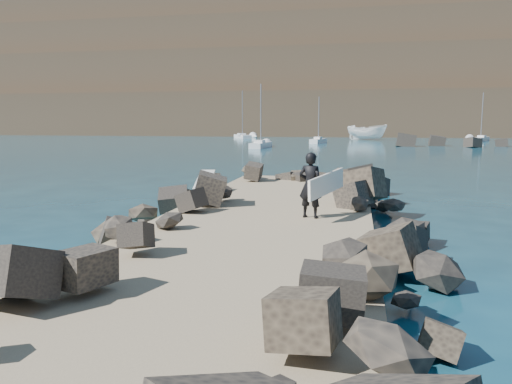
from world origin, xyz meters
The scene contains 13 objects.
ground centered at (0.00, 0.00, 0.00)m, with size 800.00×800.00×0.00m, color #0F384C.
jetty centered at (0.00, -2.00, 0.30)m, with size 6.00×26.00×0.60m, color #8C7759.
riprap_left centered at (-2.90, -1.50, 0.50)m, with size 2.60×22.00×1.00m, color black.
riprap_right centered at (2.90, -1.50, 0.50)m, with size 2.60×22.00×1.00m, color black.
headland centered at (10.00, 160.00, 16.00)m, with size 360.00×140.00×32.00m, color #2D4919.
surfboard_resting centered at (-3.01, 4.18, 1.04)m, with size 0.55×2.21×0.07m, color white.
boat_imported centered at (4.11, 76.49, 1.36)m, with size 2.66×7.06×2.73m, color white.
surfer_with_board centered at (1.34, 0.44, 1.54)m, with size 1.26×2.19×1.86m.
sailboat_a centered at (-9.35, 48.03, 0.35)m, with size 1.74×6.65×8.01m.
sailboat_b centered at (-3.25, 62.39, 0.35)m, with size 2.27×5.86×7.04m.
sailboat_e centered at (-19.34, 81.13, 0.35)m, with size 4.98×7.64×9.22m.
sailboat_d centered at (22.71, 75.89, 0.35)m, with size 4.10×6.68×8.09m.
headland_buildings centered at (16.81, 152.19, 33.97)m, with size 137.50×30.50×5.00m.
Camera 1 is at (2.53, -13.49, 3.32)m, focal length 35.00 mm.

